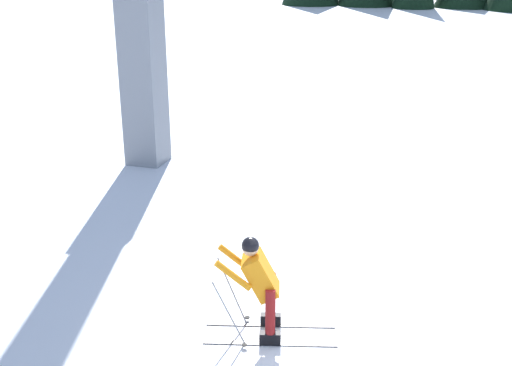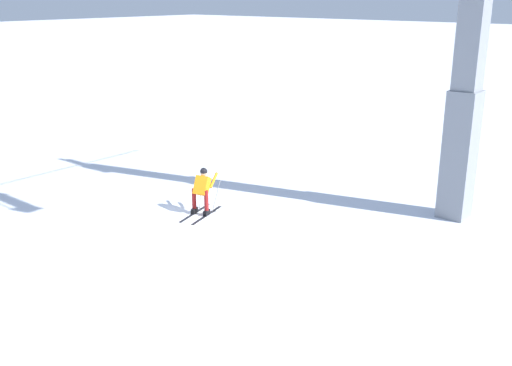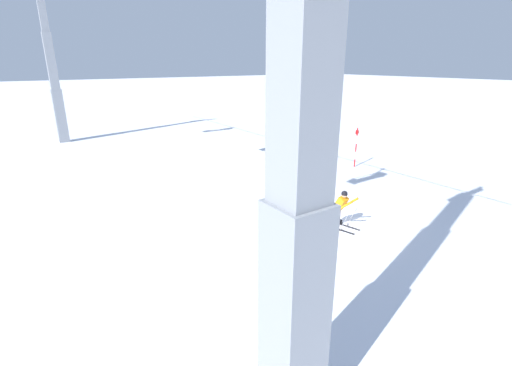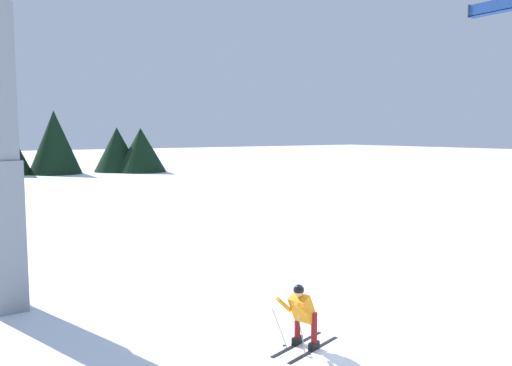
{
  "view_description": "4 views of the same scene",
  "coord_description": "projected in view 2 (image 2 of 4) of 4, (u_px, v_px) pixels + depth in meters",
  "views": [
    {
      "loc": [
        0.87,
        -6.81,
        4.87
      ],
      "look_at": [
        -1.78,
        1.75,
        1.51
      ],
      "focal_mm": 44.09,
      "sensor_mm": 36.0,
      "label": 1
    },
    {
      "loc": [
        11.21,
        12.48,
        6.56
      ],
      "look_at": [
        -0.85,
        2.54,
        1.57
      ],
      "focal_mm": 41.81,
      "sensor_mm": 36.0,
      "label": 2
    },
    {
      "loc": [
        -9.51,
        9.44,
        5.78
      ],
      "look_at": [
        -0.75,
        3.47,
        2.22
      ],
      "focal_mm": 25.34,
      "sensor_mm": 36.0,
      "label": 3
    },
    {
      "loc": [
        -7.93,
        -7.98,
        4.58
      ],
      "look_at": [
        -0.55,
        2.74,
        3.29
      ],
      "focal_mm": 35.95,
      "sensor_mm": 36.0,
      "label": 4
    }
  ],
  "objects": [
    {
      "name": "skier_carving_main",
      "position": [
        202.0,
        188.0,
        18.39
      ],
      "size": [
        1.84,
        1.0,
        1.55
      ],
      "color": "black",
      "rests_on": "ground_plane"
    },
    {
      "name": "ground_plane",
      "position": [
        173.0,
        223.0,
        17.8
      ],
      "size": [
        260.0,
        260.0,
        0.0
      ],
      "primitive_type": "plane",
      "color": "white"
    },
    {
      "name": "lift_tower_near",
      "position": [
        471.0,
        50.0,
        16.82
      ],
      "size": [
        0.83,
        2.77,
        12.19
      ],
      "color": "gray",
      "rests_on": "ground_plane"
    }
  ]
}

